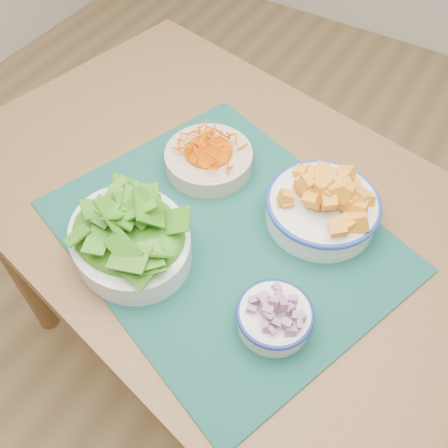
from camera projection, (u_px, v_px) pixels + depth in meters
name	position (u px, v px, depth m)	size (l,w,h in m)	color
ground	(214.00, 359.00, 1.54)	(4.00, 4.00, 0.00)	tan
table	(220.00, 230.00, 1.05)	(1.21, 0.93, 0.75)	brown
placemat	(224.00, 235.00, 0.90)	(0.58, 0.47, 0.00)	#0A322C
carrot_bowl	(209.00, 156.00, 0.98)	(0.18, 0.18, 0.06)	beige
squash_bowl	(323.00, 203.00, 0.89)	(0.25, 0.25, 0.09)	white
lettuce_bowl	(129.00, 234.00, 0.84)	(0.30, 0.28, 0.10)	white
onion_bowl	(275.00, 315.00, 0.77)	(0.15, 0.15, 0.06)	white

